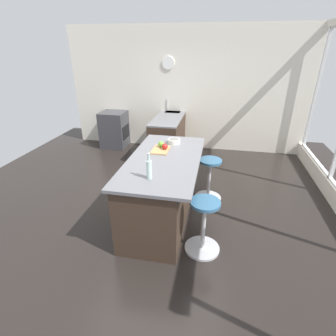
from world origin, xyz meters
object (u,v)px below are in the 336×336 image
oven_range (114,129)px  water_bottle (149,169)px  kitchen_island (161,188)px  cutting_board (161,150)px  stool_middle (203,228)px  apple_red (165,146)px  fruit_bowl (174,141)px  stool_by_window (209,181)px  apple_green (161,144)px

oven_range → water_bottle: water_bottle is taller
kitchen_island → cutting_board: cutting_board is taller
stool_middle → apple_red: size_ratio=8.21×
fruit_bowl → stool_by_window: bearing=89.7°
stool_by_window → kitchen_island: bearing=-47.1°
kitchen_island → fruit_bowl: (-0.62, 0.07, 0.51)m
kitchen_island → apple_green: apple_green is taller
cutting_board → water_bottle: (0.89, 0.07, 0.11)m
cutting_board → water_bottle: water_bottle is taller
stool_middle → stool_by_window: bearing=180.0°
kitchen_island → stool_middle: bearing=47.1°
cutting_board → stool_by_window: bearing=114.6°
oven_range → apple_red: (2.42, 1.81, 0.57)m
stool_by_window → cutting_board: size_ratio=1.98×
stool_by_window → fruit_bowl: fruit_bowl is taller
stool_by_window → oven_range: bearing=-130.2°
water_bottle → fruit_bowl: 1.23m
stool_by_window → water_bottle: bearing=-28.5°
oven_range → fruit_bowl: 2.87m
apple_red → water_bottle: (0.90, 0.01, 0.06)m
kitchen_island → apple_red: bearing=-178.4°
water_bottle → apple_green: bearing=-175.2°
oven_range → fruit_bowl: (2.09, 1.89, 0.54)m
cutting_board → apple_green: size_ratio=4.08×
oven_range → cutting_board: bearing=35.8°
oven_range → cutting_board: cutting_board is taller
cutting_board → fruit_bowl: bearing=157.6°
cutting_board → stool_middle: bearing=39.2°
cutting_board → apple_green: (-0.09, -0.01, 0.05)m
stool_by_window → fruit_bowl: (-0.00, -0.59, 0.65)m
apple_green → fruit_bowl: (-0.25, 0.15, -0.02)m
cutting_board → apple_red: (-0.01, 0.06, 0.05)m
stool_middle → apple_red: apple_red is taller
kitchen_island → stool_by_window: size_ratio=2.74×
oven_range → apple_red: size_ratio=10.13×
apple_red → fruit_bowl: (-0.33, 0.08, -0.02)m
kitchen_island → stool_by_window: 0.91m
apple_green → water_bottle: 0.98m
apple_red → water_bottle: size_ratio=0.28×
apple_green → water_bottle: bearing=4.8°
stool_by_window → fruit_bowl: size_ratio=3.62×
oven_range → apple_green: (2.34, 1.74, 0.57)m
oven_range → stool_middle: (3.33, 2.48, -0.10)m
apple_green → water_bottle: (0.98, 0.08, 0.06)m
kitchen_island → water_bottle: water_bottle is taller
oven_range → fruit_bowl: fruit_bowl is taller
stool_middle → water_bottle: 0.99m
cutting_board → apple_green: bearing=-170.9°
stool_middle → cutting_board: cutting_board is taller
apple_red → kitchen_island: bearing=1.6°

